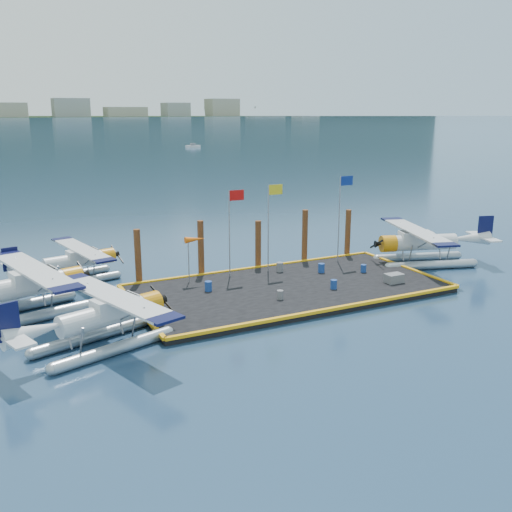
{
  "coord_description": "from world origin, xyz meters",
  "views": [
    {
      "loc": [
        -17.8,
        -31.16,
        11.71
      ],
      "look_at": [
        -1.36,
        2.0,
        2.15
      ],
      "focal_mm": 40.0,
      "sensor_mm": 36.0,
      "label": 1
    }
  ],
  "objects_px": {
    "drum_5": "(280,267)",
    "seaplane_d": "(420,245)",
    "flagpole_yellow": "(271,215)",
    "drum_0": "(208,286)",
    "drum_4": "(363,268)",
    "seaplane_b": "(27,289)",
    "piling_3": "(305,238)",
    "seaplane_a": "(108,318)",
    "windsock": "(195,240)",
    "seaplane_c": "(78,263)",
    "drum_1": "(334,284)",
    "drum_2": "(321,268)",
    "flagpole_red": "(232,220)",
    "piling_0": "(138,259)",
    "piling_4": "(348,235)",
    "piling_1": "(201,250)",
    "crate": "(394,278)",
    "piling_2": "(258,246)",
    "flagpole_blue": "(342,206)",
    "drum_3": "(280,295)"
  },
  "relations": [
    {
      "from": "seaplane_c",
      "to": "piling_4",
      "type": "height_order",
      "value": "piling_4"
    },
    {
      "from": "drum_5",
      "to": "seaplane_d",
      "type": "bearing_deg",
      "value": -10.21
    },
    {
      "from": "drum_2",
      "to": "piling_4",
      "type": "height_order",
      "value": "piling_4"
    },
    {
      "from": "drum_0",
      "to": "drum_4",
      "type": "bearing_deg",
      "value": -4.28
    },
    {
      "from": "seaplane_b",
      "to": "crate",
      "type": "bearing_deg",
      "value": 62.96
    },
    {
      "from": "drum_1",
      "to": "crate",
      "type": "xyz_separation_m",
      "value": [
        4.41,
        -0.64,
        0.0
      ]
    },
    {
      "from": "drum_4",
      "to": "piling_0",
      "type": "bearing_deg",
      "value": 161.95
    },
    {
      "from": "piling_3",
      "to": "drum_2",
      "type": "bearing_deg",
      "value": -101.87
    },
    {
      "from": "seaplane_d",
      "to": "flagpole_red",
      "type": "bearing_deg",
      "value": 97.48
    },
    {
      "from": "seaplane_a",
      "to": "windsock",
      "type": "height_order",
      "value": "windsock"
    },
    {
      "from": "drum_0",
      "to": "seaplane_b",
      "type": "bearing_deg",
      "value": 173.05
    },
    {
      "from": "seaplane_b",
      "to": "windsock",
      "type": "relative_size",
      "value": 3.42
    },
    {
      "from": "drum_1",
      "to": "piling_0",
      "type": "relative_size",
      "value": 0.15
    },
    {
      "from": "windsock",
      "to": "drum_1",
      "type": "bearing_deg",
      "value": -37.0
    },
    {
      "from": "seaplane_d",
      "to": "crate",
      "type": "xyz_separation_m",
      "value": [
        -5.58,
        -3.73,
        -0.92
      ]
    },
    {
      "from": "piling_0",
      "to": "piling_4",
      "type": "bearing_deg",
      "value": 0.0
    },
    {
      "from": "piling_4",
      "to": "drum_2",
      "type": "bearing_deg",
      "value": -142.89
    },
    {
      "from": "piling_2",
      "to": "drum_0",
      "type": "bearing_deg",
      "value": -144.22
    },
    {
      "from": "piling_1",
      "to": "seaplane_d",
      "type": "bearing_deg",
      "value": -14.05
    },
    {
      "from": "seaplane_c",
      "to": "seaplane_d",
      "type": "bearing_deg",
      "value": 61.95
    },
    {
      "from": "flagpole_red",
      "to": "flagpole_yellow",
      "type": "xyz_separation_m",
      "value": [
        3.0,
        0.0,
        0.12
      ]
    },
    {
      "from": "drum_1",
      "to": "piling_2",
      "type": "relative_size",
      "value": 0.16
    },
    {
      "from": "drum_4",
      "to": "flagpole_red",
      "type": "xyz_separation_m",
      "value": [
        -8.77,
        3.28,
        3.72
      ]
    },
    {
      "from": "seaplane_c",
      "to": "piling_0",
      "type": "bearing_deg",
      "value": 35.66
    },
    {
      "from": "drum_2",
      "to": "flagpole_red",
      "type": "xyz_separation_m",
      "value": [
        -6.04,
        2.0,
        3.67
      ]
    },
    {
      "from": "crate",
      "to": "flagpole_red",
      "type": "bearing_deg",
      "value": 145.59
    },
    {
      "from": "flagpole_red",
      "to": "piling_1",
      "type": "height_order",
      "value": "flagpole_red"
    },
    {
      "from": "seaplane_d",
      "to": "piling_2",
      "type": "xyz_separation_m",
      "value": [
        -11.87,
        4.1,
        0.28
      ]
    },
    {
      "from": "windsock",
      "to": "seaplane_a",
      "type": "bearing_deg",
      "value": -134.89
    },
    {
      "from": "crate",
      "to": "piling_1",
      "type": "xyz_separation_m",
      "value": [
        -10.8,
        7.83,
        1.4
      ]
    },
    {
      "from": "drum_1",
      "to": "piling_4",
      "type": "relative_size",
      "value": 0.15
    },
    {
      "from": "piling_4",
      "to": "crate",
      "type": "bearing_deg",
      "value": -102.25
    },
    {
      "from": "drum_0",
      "to": "drum_2",
      "type": "xyz_separation_m",
      "value": [
        8.82,
        0.42,
        0.0
      ]
    },
    {
      "from": "drum_0",
      "to": "piling_3",
      "type": "xyz_separation_m",
      "value": [
        9.58,
        4.02,
        1.43
      ]
    },
    {
      "from": "crate",
      "to": "flagpole_red",
      "type": "xyz_separation_m",
      "value": [
        -9.09,
        6.23,
        3.7
      ]
    },
    {
      "from": "piling_1",
      "to": "piling_4",
      "type": "xyz_separation_m",
      "value": [
        12.5,
        0.0,
        -0.1
      ]
    },
    {
      "from": "drum_5",
      "to": "piling_4",
      "type": "relative_size",
      "value": 0.17
    },
    {
      "from": "seaplane_b",
      "to": "piling_1",
      "type": "relative_size",
      "value": 2.54
    },
    {
      "from": "seaplane_b",
      "to": "piling_3",
      "type": "bearing_deg",
      "value": 83.39
    },
    {
      "from": "drum_3",
      "to": "piling_4",
      "type": "bearing_deg",
      "value": 36.16
    },
    {
      "from": "piling_1",
      "to": "drum_0",
      "type": "bearing_deg",
      "value": -104.98
    },
    {
      "from": "drum_2",
      "to": "flagpole_blue",
      "type": "bearing_deg",
      "value": 34.1
    },
    {
      "from": "drum_0",
      "to": "drum_4",
      "type": "height_order",
      "value": "drum_0"
    },
    {
      "from": "drum_1",
      "to": "drum_4",
      "type": "height_order",
      "value": "drum_1"
    },
    {
      "from": "seaplane_d",
      "to": "crate",
      "type": "bearing_deg",
      "value": 140.93
    },
    {
      "from": "seaplane_d",
      "to": "flagpole_yellow",
      "type": "height_order",
      "value": "flagpole_yellow"
    },
    {
      "from": "seaplane_c",
      "to": "seaplane_a",
      "type": "bearing_deg",
      "value": -13.82
    },
    {
      "from": "drum_1",
      "to": "drum_2",
      "type": "relative_size",
      "value": 0.91
    },
    {
      "from": "drum_3",
      "to": "piling_2",
      "type": "bearing_deg",
      "value": 73.37
    },
    {
      "from": "flagpole_yellow",
      "to": "windsock",
      "type": "bearing_deg",
      "value": 180.0
    }
  ]
}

